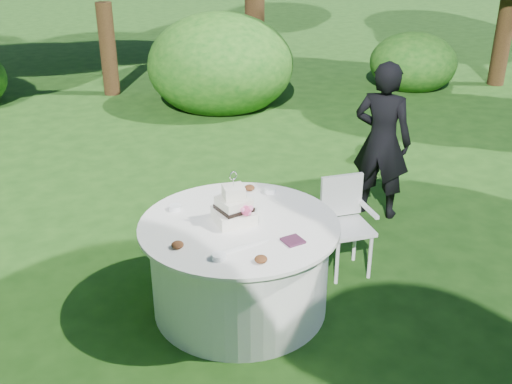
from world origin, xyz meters
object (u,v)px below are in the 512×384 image
(table, at_px, (240,265))
(cake, at_px, (234,208))
(chair, at_px, (345,217))
(guest, at_px, (382,141))
(napkins, at_px, (293,241))

(table, distance_m, cake, 0.50)
(cake, bearing_deg, chair, 0.70)
(guest, height_order, table, guest)
(napkins, height_order, table, napkins)
(napkins, bearing_deg, table, 114.00)
(guest, bearing_deg, napkins, 89.90)
(table, height_order, chair, chair)
(napkins, height_order, chair, chair)
(guest, xyz_separation_m, cake, (-2.11, -0.72, 0.06))
(cake, bearing_deg, table, -68.71)
(guest, bearing_deg, chair, 92.40)
(chair, bearing_deg, guest, 35.25)
(guest, xyz_separation_m, chair, (-1.00, -0.71, -0.31))
(cake, distance_m, chair, 1.17)
(napkins, height_order, guest, guest)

